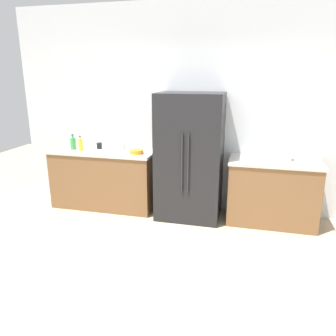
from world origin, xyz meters
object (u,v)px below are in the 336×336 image
bottle_a (73,143)px  cup_b (122,146)px  toaster (281,153)px  bowl_a (137,152)px  cup_a (99,146)px  bottle_b (81,145)px  refrigerator (190,157)px

bottle_a → cup_b: 0.73m
toaster → bowl_a: size_ratio=1.34×
bottle_a → cup_a: bottle_a is taller
bottle_a → toaster: bearing=1.7°
bottle_b → bowl_a: size_ratio=1.16×
cup_a → cup_b: size_ratio=1.00×
toaster → bottle_a: (-2.96, -0.09, -0.00)m
toaster → bottle_b: 2.81m
bottle_b → bowl_a: bottle_b is taller
toaster → bottle_a: bottle_a is taller
bottle_a → cup_a: (0.36, 0.13, -0.04)m
bottle_b → cup_a: (0.20, 0.20, -0.04)m
bowl_a → refrigerator: bearing=3.8°
cup_a → bottle_b: bearing=-136.0°
refrigerator → toaster: 1.20m
cup_a → bowl_a: bearing=-14.6°
bottle_a → bowl_a: 1.02m
bottle_a → cup_a: size_ratio=2.49×
cup_b → toaster: bearing=-2.1°
bottle_b → cup_b: (0.55, 0.24, -0.04)m
bottle_a → cup_b: size_ratio=2.49×
toaster → cup_a: size_ratio=2.83×
cup_a → bowl_a: (0.65, -0.17, -0.02)m
cup_b → bowl_a: (0.30, -0.21, -0.02)m
toaster → bottle_b: size_ratio=1.16×
refrigerator → bowl_a: refrigerator is taller
bottle_a → cup_b: bottle_a is taller
bowl_a → bottle_a: bearing=177.6°
bottle_b → cup_b: bottle_b is taller
refrigerator → toaster: refrigerator is taller
refrigerator → bottle_b: (-1.61, -0.08, 0.10)m
refrigerator → cup_b: refrigerator is taller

